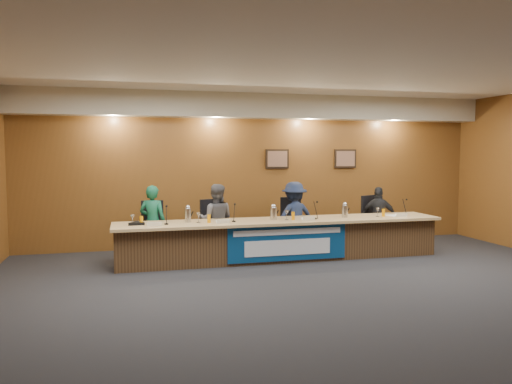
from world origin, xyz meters
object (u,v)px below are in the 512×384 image
dais_body (281,240)px  carafe_left (188,215)px  office_chair_c (293,227)px  carafe_right (345,211)px  office_chair_a (153,233)px  panelist_b (216,220)px  banner (288,243)px  panelist_a (153,222)px  panelist_c (294,217)px  office_chair_d (376,224)px  speakerphone (136,223)px  carafe_mid (273,214)px  office_chair_b (215,230)px  panelist_d (379,217)px

dais_body → carafe_left: bearing=178.4°
office_chair_c → carafe_right: carafe_right is taller
office_chair_a → panelist_b: bearing=-2.2°
banner → carafe_left: 1.85m
panelist_a → panelist_c: bearing=-155.5°
office_chair_c → office_chair_d: (1.87, 0.00, 0.00)m
dais_body → speakerphone: speakerphone is taller
banner → carafe_left: carafe_left is taller
banner → office_chair_c: (0.46, 1.09, 0.10)m
dais_body → office_chair_c: size_ratio=12.50×
office_chair_a → speakerphone: 0.85m
office_chair_c → carafe_left: (-2.18, -0.63, 0.39)m
office_chair_c → speakerphone: speakerphone is taller
office_chair_d → panelist_a: bearing=157.2°
dais_body → banner: banner is taller
office_chair_a → carafe_mid: (2.16, -0.70, 0.38)m
panelist_b → carafe_mid: panelist_b is taller
banner → office_chair_d: banner is taller
dais_body → office_chair_c: (0.46, 0.68, 0.13)m
panelist_b → speakerphone: size_ratio=4.35×
dais_body → office_chair_d: bearing=16.2°
carafe_right → carafe_mid: bearing=179.1°
office_chair_b → panelist_b: bearing=-108.3°
office_chair_b → office_chair_c: (1.58, 0.00, 0.00)m
office_chair_b → carafe_right: bearing=-35.2°
speakerphone → carafe_right: bearing=0.1°
panelist_b → panelist_d: 3.45m
panelist_c → carafe_left: bearing=6.6°
carafe_mid → speakerphone: (-2.47, -0.03, -0.09)m
banner → carafe_mid: carafe_mid is taller
carafe_mid → panelist_c: bearing=44.6°
office_chair_a → speakerphone: size_ratio=1.50×
panelist_b → panelist_c: (1.58, 0.00, 0.01)m
panelist_c → speakerphone: 3.14m
panelist_a → speakerphone: 0.71m
office_chair_d → carafe_right: (-1.06, -0.73, 0.39)m
banner → panelist_d: panelist_d is taller
banner → office_chair_c: bearing=67.3°
banner → carafe_right: 1.40m
dais_body → office_chair_a: size_ratio=12.50×
office_chair_c → banner: bearing=-105.2°
dais_body → panelist_b: 1.31m
dais_body → panelist_b: (-1.12, 0.58, 0.35)m
office_chair_c → dais_body: bearing=-116.5°
panelist_a → carafe_left: size_ratio=5.58×
office_chair_d → speakerphone: 5.01m
panelist_c → speakerphone: (-3.08, -0.63, 0.07)m
panelist_b → office_chair_a: (-1.19, 0.10, -0.22)m
carafe_right → panelist_c: bearing=142.2°
banner → panelist_a: bearing=156.8°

